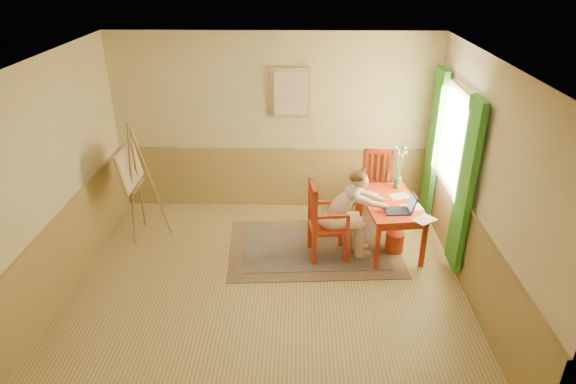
{
  "coord_description": "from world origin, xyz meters",
  "views": [
    {
      "loc": [
        0.38,
        -5.16,
        3.83
      ],
      "look_at": [
        0.25,
        0.55,
        1.05
      ],
      "focal_mm": 31.02,
      "sensor_mm": 36.0,
      "label": 1
    }
  ],
  "objects_px": {
    "table": "(390,207)",
    "laptop": "(402,208)",
    "chair_left": "(325,221)",
    "easel": "(132,171)",
    "chair_back": "(376,184)",
    "figure": "(346,211)"
  },
  "relations": [
    {
      "from": "easel",
      "to": "laptop",
      "type": "bearing_deg",
      "value": -8.26
    },
    {
      "from": "table",
      "to": "figure",
      "type": "distance_m",
      "value": 0.68
    },
    {
      "from": "chair_back",
      "to": "easel",
      "type": "relative_size",
      "value": 0.58
    },
    {
      "from": "laptop",
      "to": "easel",
      "type": "height_order",
      "value": "easel"
    },
    {
      "from": "chair_left",
      "to": "chair_back",
      "type": "xyz_separation_m",
      "value": [
        0.87,
        1.31,
        -0.04
      ]
    },
    {
      "from": "chair_left",
      "to": "easel",
      "type": "height_order",
      "value": "easel"
    },
    {
      "from": "figure",
      "to": "laptop",
      "type": "height_order",
      "value": "figure"
    },
    {
      "from": "table",
      "to": "chair_back",
      "type": "xyz_separation_m",
      "value": [
        -0.04,
        1.04,
        -0.12
      ]
    },
    {
      "from": "figure",
      "to": "easel",
      "type": "xyz_separation_m",
      "value": [
        -2.99,
        0.49,
        0.34
      ]
    },
    {
      "from": "chair_back",
      "to": "laptop",
      "type": "distance_m",
      "value": 1.37
    },
    {
      "from": "table",
      "to": "easel",
      "type": "distance_m",
      "value": 3.65
    },
    {
      "from": "table",
      "to": "chair_left",
      "type": "xyz_separation_m",
      "value": [
        -0.92,
        -0.27,
        -0.09
      ]
    },
    {
      "from": "easel",
      "to": "figure",
      "type": "bearing_deg",
      "value": -9.27
    },
    {
      "from": "table",
      "to": "easel",
      "type": "relative_size",
      "value": 0.73
    },
    {
      "from": "chair_left",
      "to": "chair_back",
      "type": "bearing_deg",
      "value": 56.28
    },
    {
      "from": "chair_left",
      "to": "figure",
      "type": "relative_size",
      "value": 0.86
    },
    {
      "from": "laptop",
      "to": "chair_left",
      "type": "bearing_deg",
      "value": 178.63
    },
    {
      "from": "chair_back",
      "to": "laptop",
      "type": "bearing_deg",
      "value": -84.13
    },
    {
      "from": "chair_left",
      "to": "table",
      "type": "bearing_deg",
      "value": 16.45
    },
    {
      "from": "chair_back",
      "to": "easel",
      "type": "xyz_separation_m",
      "value": [
        -3.58,
        -0.79,
        0.53
      ]
    },
    {
      "from": "table",
      "to": "easel",
      "type": "height_order",
      "value": "easel"
    },
    {
      "from": "table",
      "to": "laptop",
      "type": "xyz_separation_m",
      "value": [
        0.09,
        -0.3,
        0.14
      ]
    }
  ]
}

